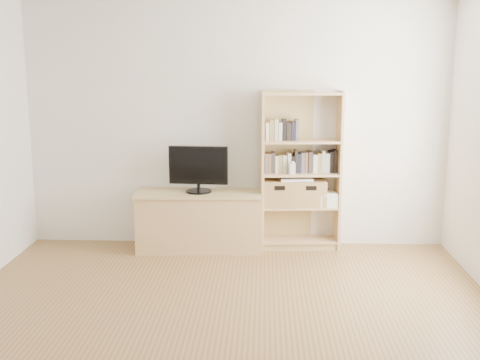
# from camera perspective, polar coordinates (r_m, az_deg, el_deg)

# --- Properties ---
(floor) EXTENTS (4.50, 5.00, 0.01)m
(floor) POSITION_cam_1_polar(r_m,az_deg,el_deg) (4.41, -1.91, -15.69)
(floor) COLOR brown
(floor) RESTS_ON ground
(back_wall) EXTENTS (4.50, 0.02, 2.60)m
(back_wall) POSITION_cam_1_polar(r_m,az_deg,el_deg) (6.45, -0.35, 5.18)
(back_wall) COLOR white
(back_wall) RESTS_ON floor
(front_wall) EXTENTS (4.50, 0.02, 2.60)m
(front_wall) POSITION_cam_1_polar(r_m,az_deg,el_deg) (1.61, -9.04, -15.08)
(front_wall) COLOR white
(front_wall) RESTS_ON floor
(tv_stand) EXTENTS (1.32, 0.55, 0.60)m
(tv_stand) POSITION_cam_1_polar(r_m,az_deg,el_deg) (6.43, -3.89, -3.97)
(tv_stand) COLOR tan
(tv_stand) RESTS_ON floor
(bookshelf) EXTENTS (0.86, 0.37, 1.68)m
(bookshelf) POSITION_cam_1_polar(r_m,az_deg,el_deg) (6.38, 5.73, 0.87)
(bookshelf) COLOR tan
(bookshelf) RESTS_ON floor
(television) EXTENTS (0.62, 0.09, 0.49)m
(television) POSITION_cam_1_polar(r_m,az_deg,el_deg) (6.31, -3.96, 1.01)
(television) COLOR black
(television) RESTS_ON tv_stand
(books_row_mid) EXTENTS (0.88, 0.23, 0.23)m
(books_row_mid) POSITION_cam_1_polar(r_m,az_deg,el_deg) (6.38, 5.73, 1.76)
(books_row_mid) COLOR #57504C
(books_row_mid) RESTS_ON bookshelf
(books_row_upper) EXTENTS (0.37, 0.16, 0.19)m
(books_row_upper) POSITION_cam_1_polar(r_m,az_deg,el_deg) (6.31, 4.10, 4.66)
(books_row_upper) COLOR #57504C
(books_row_upper) RESTS_ON bookshelf
(baby_monitor) EXTENTS (0.06, 0.04, 0.11)m
(baby_monitor) POSITION_cam_1_polar(r_m,az_deg,el_deg) (6.27, 5.01, 1.05)
(baby_monitor) COLOR white
(baby_monitor) RESTS_ON bookshelf
(basket_left) EXTENTS (0.35, 0.30, 0.28)m
(basket_left) POSITION_cam_1_polar(r_m,az_deg,el_deg) (6.39, 3.71, -1.20)
(basket_left) COLOR #A47C4A
(basket_left) RESTS_ON bookshelf
(basket_right) EXTENTS (0.35, 0.30, 0.28)m
(basket_right) POSITION_cam_1_polar(r_m,az_deg,el_deg) (6.44, 6.60, -1.19)
(basket_right) COLOR #A47C4A
(basket_right) RESTS_ON bookshelf
(laptop) EXTENTS (0.36, 0.27, 0.03)m
(laptop) POSITION_cam_1_polar(r_m,az_deg,el_deg) (6.37, 5.31, 0.13)
(laptop) COLOR white
(laptop) RESTS_ON basket_left
(magazine_stack) EXTENTS (0.23, 0.30, 0.13)m
(magazine_stack) POSITION_cam_1_polar(r_m,az_deg,el_deg) (6.48, 8.22, -1.82)
(magazine_stack) COLOR silver
(magazine_stack) RESTS_ON bookshelf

